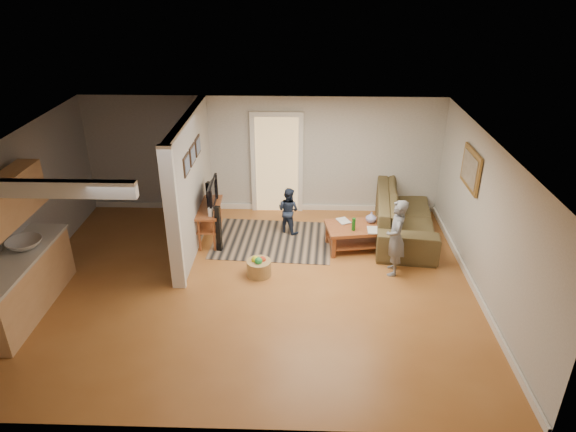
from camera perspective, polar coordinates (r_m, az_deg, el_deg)
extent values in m
plane|color=#9A5827|center=(8.81, -4.10, -7.60)|extent=(7.50, 7.50, 0.00)
cube|color=#A9A6A2|center=(10.92, -2.81, 6.78)|extent=(7.50, 0.04, 2.50)
cube|color=#A9A6A2|center=(9.34, -27.91, 0.04)|extent=(0.04, 6.00, 2.50)
cube|color=#A9A6A2|center=(8.63, 21.22, -0.64)|extent=(0.04, 6.00, 2.50)
cube|color=white|center=(7.69, -4.70, 8.02)|extent=(7.50, 6.00, 0.04)
cube|color=#A9A6A2|center=(9.66, -10.63, 3.66)|extent=(0.15, 3.10, 2.50)
cube|color=white|center=(8.30, -12.72, -0.51)|extent=(0.22, 0.10, 2.50)
cube|color=white|center=(11.35, -2.69, 1.07)|extent=(7.50, 0.04, 0.12)
cube|color=white|center=(9.19, 19.84, -7.26)|extent=(0.04, 6.00, 0.12)
cube|color=#D8B272|center=(10.92, -1.23, 5.68)|extent=(0.90, 0.06, 2.10)
cube|color=tan|center=(8.94, -27.34, -6.88)|extent=(0.60, 2.20, 0.90)
cube|color=beige|center=(8.71, -27.98, -4.28)|extent=(0.64, 2.24, 0.05)
cube|color=tan|center=(8.36, -29.36, 0.95)|extent=(0.35, 2.00, 0.70)
imported|color=silver|center=(8.93, -27.15, -3.17)|extent=(0.54, 0.54, 0.19)
cube|color=black|center=(8.84, -11.23, 5.60)|extent=(0.03, 0.40, 0.34)
cube|color=black|center=(9.30, -10.60, 6.71)|extent=(0.03, 0.40, 0.34)
cube|color=black|center=(9.76, -10.02, 7.70)|extent=(0.03, 0.40, 0.34)
cube|color=olive|center=(9.29, 19.66, 4.92)|extent=(0.04, 0.90, 0.68)
cube|color=black|center=(10.10, -1.75, -2.68)|extent=(2.39, 1.81, 0.01)
imported|color=#3F321F|center=(10.72, 12.60, -1.56)|extent=(1.44, 2.95, 0.83)
cube|color=maroon|center=(9.71, 7.92, -1.25)|extent=(1.31, 0.89, 0.06)
cube|color=silver|center=(9.71, 7.92, -1.23)|extent=(0.82, 0.54, 0.02)
cube|color=maroon|center=(9.85, 7.81, -2.77)|extent=(1.20, 0.77, 0.03)
cube|color=maroon|center=(9.46, 5.09, -3.44)|extent=(0.08, 0.08, 0.45)
cube|color=maroon|center=(9.72, 11.32, -3.00)|extent=(0.08, 0.08, 0.45)
cube|color=maroon|center=(9.94, 4.43, -1.82)|extent=(0.08, 0.08, 0.45)
cube|color=maroon|center=(10.20, 10.38, -1.45)|extent=(0.08, 0.08, 0.45)
imported|color=#292F98|center=(9.87, 9.18, -0.68)|extent=(0.23, 0.23, 0.21)
cylinder|color=#145715|center=(9.47, 7.30, -0.92)|extent=(0.07, 0.07, 0.24)
imported|color=#998C4C|center=(9.77, 5.65, -0.72)|extent=(0.29, 0.33, 0.03)
imported|color=#66594C|center=(9.55, 8.81, -1.62)|extent=(0.22, 0.30, 0.02)
cube|color=maroon|center=(9.98, -8.79, 0.94)|extent=(0.46, 1.12, 0.05)
cube|color=maroon|center=(10.11, -8.67, -0.63)|extent=(0.41, 1.03, 0.03)
cylinder|color=maroon|center=(9.73, -9.84, -2.06)|extent=(0.05, 0.05, 0.68)
cylinder|color=maroon|center=(10.57, -9.07, 0.43)|extent=(0.05, 0.05, 0.68)
cylinder|color=maroon|center=(9.68, -8.22, -2.07)|extent=(0.05, 0.05, 0.68)
cylinder|color=maroon|center=(10.53, -7.57, 0.43)|extent=(0.05, 0.05, 0.68)
imported|color=black|center=(9.96, -8.69, 1.06)|extent=(0.15, 0.90, 0.52)
cylinder|color=white|center=(9.55, -8.61, 0.44)|extent=(0.09, 0.09, 0.17)
cube|color=black|center=(9.62, -7.73, -1.43)|extent=(0.11, 0.11, 0.92)
cube|color=black|center=(10.42, -8.62, 1.12)|extent=(0.13, 0.13, 1.03)
cylinder|color=olive|center=(8.97, -3.24, -5.78)|extent=(0.43, 0.43, 0.28)
sphere|color=red|center=(8.93, -2.88, -4.91)|extent=(0.13, 0.13, 0.13)
sphere|color=yellow|center=(8.91, -3.67, -4.85)|extent=(0.13, 0.13, 0.13)
sphere|color=green|center=(8.83, -3.30, -5.01)|extent=(0.13, 0.13, 0.13)
imported|color=slate|center=(9.29, 11.51, -6.13)|extent=(0.38, 0.54, 1.39)
imported|color=#212C45|center=(10.42, 0.04, -1.73)|extent=(0.59, 0.56, 0.96)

